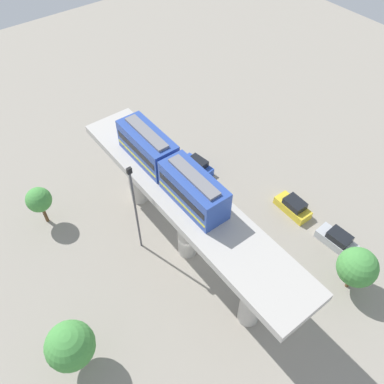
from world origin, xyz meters
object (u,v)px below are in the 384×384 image
at_px(parked_car_yellow, 293,207).
at_px(signal_post, 135,207).
at_px(tree_mid_lot, 39,200).
at_px(train, 169,167).
at_px(parked_car_silver, 337,240).
at_px(parked_car_blue, 197,166).
at_px(tree_far_corner, 70,346).
at_px(tree_near_viaduct, 357,267).

bearing_deg(parked_car_yellow, signal_post, -20.65).
bearing_deg(signal_post, tree_mid_lot, -54.55).
relative_size(train, parked_car_yellow, 3.20).
bearing_deg(parked_car_silver, parked_car_blue, -78.37).
relative_size(parked_car_silver, signal_post, 0.38).
distance_m(train, parked_car_blue, 13.89).
xyz_separation_m(parked_car_silver, tree_far_corner, (26.79, -5.34, 2.88)).
bearing_deg(parked_car_yellow, tree_far_corner, 2.30).
height_order(parked_car_blue, signal_post, signal_post).
height_order(parked_car_silver, tree_far_corner, tree_far_corner).
bearing_deg(parked_car_silver, tree_mid_lot, -46.87).
distance_m(parked_car_blue, parked_car_silver, 18.14).
bearing_deg(tree_far_corner, parked_car_blue, -151.07).
xyz_separation_m(parked_car_yellow, signal_post, (15.93, -6.37, 5.42)).
height_order(train, tree_near_viaduct, train).
height_order(train, tree_far_corner, train).
bearing_deg(tree_mid_lot, parked_car_yellow, 145.44).
xyz_separation_m(tree_near_viaduct, signal_post, (13.18, -16.07, 2.78)).
xyz_separation_m(tree_mid_lot, tree_far_corner, (4.16, 15.94, 0.16)).
bearing_deg(tree_mid_lot, parked_car_silver, 136.77).
relative_size(tree_mid_lot, tree_far_corner, 0.86).
height_order(parked_car_blue, parked_car_silver, same).
distance_m(parked_car_silver, tree_mid_lot, 31.18).
distance_m(parked_car_yellow, parked_car_silver, 5.88).
relative_size(parked_car_blue, parked_car_silver, 1.02).
distance_m(parked_car_yellow, tree_far_corner, 26.68).
bearing_deg(tree_mid_lot, tree_near_viaduct, 127.99).
bearing_deg(parked_car_yellow, parked_car_silver, 93.78).
distance_m(tree_near_viaduct, signal_post, 20.97).
xyz_separation_m(train, tree_near_viaduct, (-9.78, 15.08, -6.81)).
bearing_deg(signal_post, tree_far_corner, 33.12).
distance_m(parked_car_silver, tree_near_viaduct, 5.55).
bearing_deg(tree_near_viaduct, parked_car_blue, -85.30).
distance_m(parked_car_yellow, signal_post, 18.00).
bearing_deg(tree_far_corner, train, -157.10).
distance_m(parked_car_blue, tree_near_viaduct, 21.57).
bearing_deg(parked_car_silver, signal_post, -40.72).
distance_m(parked_car_silver, tree_far_corner, 27.47).
bearing_deg(tree_near_viaduct, train, -57.03).
relative_size(tree_near_viaduct, tree_mid_lot, 1.09).
relative_size(parked_car_blue, tree_mid_lot, 0.91).
height_order(tree_near_viaduct, tree_far_corner, tree_far_corner).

